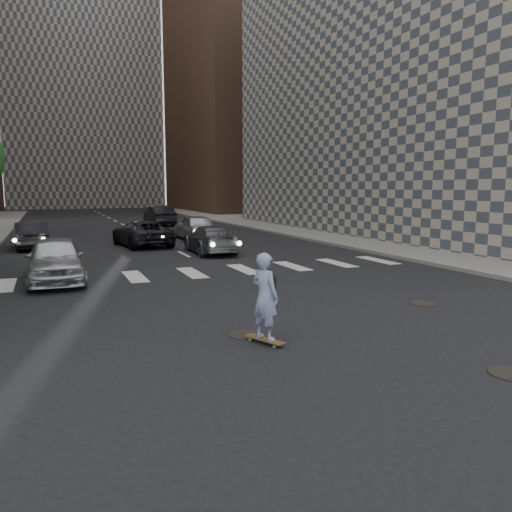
{
  "coord_description": "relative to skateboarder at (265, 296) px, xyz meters",
  "views": [
    {
      "loc": [
        -5.63,
        -8.08,
        3.02
      ],
      "look_at": [
        -0.82,
        3.45,
        1.3
      ],
      "focal_mm": 35.0,
      "sensor_mm": 36.0,
      "label": 1
    }
  ],
  "objects": [
    {
      "name": "manhole_c",
      "position": [
        5.16,
        1.47,
        -0.93
      ],
      "size": [
        0.7,
        0.7,
        0.02
      ],
      "primitive_type": "cylinder",
      "color": "black",
      "rests_on": "ground"
    },
    {
      "name": "manhole_b",
      "position": [
        -0.14,
        0.67,
        -0.93
      ],
      "size": [
        0.7,
        0.7,
        0.02
      ],
      "primitive_type": "cylinder",
      "color": "black",
      "rests_on": "ground"
    },
    {
      "name": "sidewalk_right",
      "position": [
        16.36,
        19.47,
        -0.86
      ],
      "size": [
        13.0,
        80.0,
        0.15
      ],
      "primitive_type": "cube",
      "color": "gray",
      "rests_on": "ground"
    },
    {
      "name": "tower_right",
      "position": [
        21.86,
        54.47,
        17.06
      ],
      "size": [
        18.0,
        24.0,
        36.0
      ],
      "primitive_type": "cube",
      "color": "brown",
      "rests_on": "ground"
    },
    {
      "name": "silver_sedan",
      "position": [
        -3.64,
        8.49,
        -0.21
      ],
      "size": [
        1.74,
        4.31,
        1.47
      ],
      "primitive_type": "imported",
      "rotation": [
        0.0,
        0.0,
        0.0
      ],
      "color": "silver",
      "rests_on": "ground"
    },
    {
      "name": "building_right",
      "position": [
        20.34,
        17.96,
        10.04
      ],
      "size": [
        15.0,
        33.0,
        22.0
      ],
      "color": "#ADA08E",
      "rests_on": "ground"
    },
    {
      "name": "traffic_car_c",
      "position": [
        0.66,
        17.47,
        -0.28
      ],
      "size": [
        2.78,
        4.98,
        1.32
      ],
      "primitive_type": "imported",
      "rotation": [
        0.0,
        0.0,
        3.27
      ],
      "color": "black",
      "rests_on": "ground"
    },
    {
      "name": "skateboarder",
      "position": [
        0.0,
        0.0,
        0.0
      ],
      "size": [
        0.62,
        0.91,
        1.79
      ],
      "rotation": [
        0.0,
        0.0,
        0.42
      ],
      "color": "brown",
      "rests_on": "ground"
    },
    {
      "name": "ground",
      "position": [
        1.86,
        -0.53,
        -0.94
      ],
      "size": [
        160.0,
        160.0,
        0.0
      ],
      "primitive_type": "plane",
      "color": "black",
      "rests_on": "ground"
    },
    {
      "name": "tower_center",
      "position": [
        1.86,
        77.47,
        23.06
      ],
      "size": [
        22.0,
        20.0,
        48.0
      ],
      "primitive_type": "cube",
      "color": "#ADA08E",
      "rests_on": "ground"
    },
    {
      "name": "manhole_a",
      "position": [
        3.06,
        -3.03,
        -0.93
      ],
      "size": [
        0.7,
        0.7,
        0.02
      ],
      "primitive_type": "cylinder",
      "color": "black",
      "rests_on": "ground"
    },
    {
      "name": "traffic_car_a",
      "position": [
        -4.64,
        18.48,
        -0.27
      ],
      "size": [
        1.73,
        4.14,
        1.33
      ],
      "primitive_type": "imported",
      "rotation": [
        0.0,
        0.0,
        3.22
      ],
      "color": "black",
      "rests_on": "ground"
    },
    {
      "name": "traffic_car_e",
      "position": [
        4.48,
        31.47,
        -0.15
      ],
      "size": [
        1.81,
        4.83,
        1.57
      ],
      "primitive_type": "imported",
      "rotation": [
        0.0,
        0.0,
        3.17
      ],
      "color": "black",
      "rests_on": "ground"
    },
    {
      "name": "traffic_car_b",
      "position": [
        3.14,
        13.47,
        -0.3
      ],
      "size": [
        1.97,
        4.5,
        1.29
      ],
      "primitive_type": "imported",
      "rotation": [
        0.0,
        0.0,
        3.1
      ],
      "color": "#595C61",
      "rests_on": "ground"
    },
    {
      "name": "traffic_car_d",
      "position": [
        4.07,
        19.47,
        -0.2
      ],
      "size": [
        1.79,
        4.38,
        1.49
      ],
      "primitive_type": "imported",
      "rotation": [
        0.0,
        0.0,
        3.13
      ],
      "color": "#B3B5BB",
      "rests_on": "ground"
    }
  ]
}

